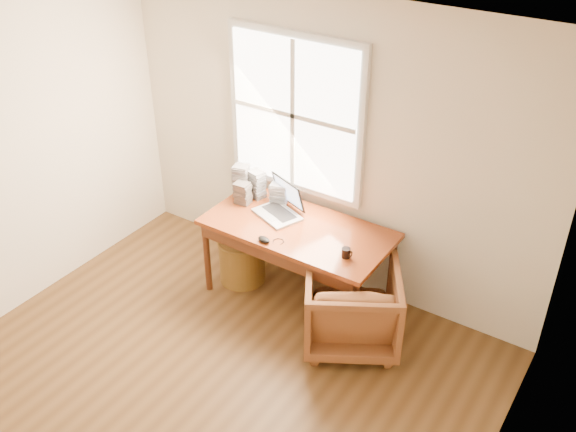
# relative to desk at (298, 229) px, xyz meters

# --- Properties ---
(room_shell) EXTENTS (4.04, 4.54, 2.64)m
(room_shell) POSITION_rel_desk_xyz_m (-0.02, -1.64, 0.59)
(room_shell) COLOR brown
(room_shell) RESTS_ON ground
(desk) EXTENTS (1.60, 0.80, 0.04)m
(desk) POSITION_rel_desk_xyz_m (0.00, 0.00, 0.00)
(desk) COLOR brown
(desk) RESTS_ON room_shell
(armchair) EXTENTS (1.03, 1.03, 0.70)m
(armchair) POSITION_rel_desk_xyz_m (0.66, -0.23, -0.38)
(armchair) COLOR brown
(armchair) RESTS_ON room_shell
(wicker_stool) EXTENTS (0.56, 0.56, 0.42)m
(wicker_stool) POSITION_rel_desk_xyz_m (-0.57, -0.05, -0.52)
(wicker_stool) COLOR brown
(wicker_stool) RESTS_ON room_shell
(laptop) EXTENTS (0.51, 0.52, 0.29)m
(laptop) POSITION_rel_desk_xyz_m (-0.24, 0.05, 0.16)
(laptop) COLOR #AEB1B5
(laptop) RESTS_ON desk
(mouse) EXTENTS (0.13, 0.09, 0.04)m
(mouse) POSITION_rel_desk_xyz_m (-0.11, -0.34, 0.04)
(mouse) COLOR black
(mouse) RESTS_ON desk
(coffee_mug) EXTENTS (0.09, 0.09, 0.08)m
(coffee_mug) POSITION_rel_desk_xyz_m (0.55, -0.16, 0.06)
(coffee_mug) COLOR black
(coffee_mug) RESTS_ON desk
(cd_stack_a) EXTENTS (0.15, 0.14, 0.26)m
(cd_stack_a) POSITION_rel_desk_xyz_m (-0.58, 0.22, 0.15)
(cd_stack_a) COLOR #ACB1B7
(cd_stack_a) RESTS_ON desk
(cd_stack_b) EXTENTS (0.14, 0.13, 0.20)m
(cd_stack_b) POSITION_rel_desk_xyz_m (-0.62, 0.07, 0.12)
(cd_stack_b) COLOR #26252A
(cd_stack_b) RESTS_ON desk
(cd_stack_c) EXTENTS (0.16, 0.15, 0.30)m
(cd_stack_c) POSITION_rel_desk_xyz_m (-0.71, 0.17, 0.17)
(cd_stack_c) COLOR #A4A2B0
(cd_stack_c) RESTS_ON desk
(cd_stack_d) EXTENTS (0.18, 0.17, 0.19)m
(cd_stack_d) POSITION_rel_desk_xyz_m (-0.35, 0.26, 0.12)
(cd_stack_d) COLOR silver
(cd_stack_d) RESTS_ON desk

